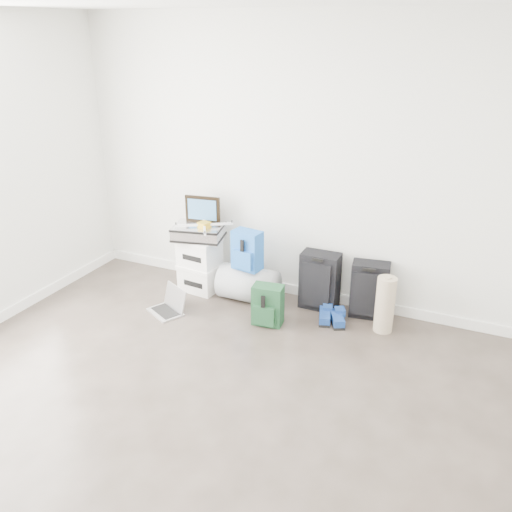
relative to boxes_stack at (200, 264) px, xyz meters
The scene contains 14 objects.
ground 2.38m from the boxes_stack, 68.04° to the right, with size 5.00×5.00×0.00m, color #342D26.
room_envelope 2.75m from the boxes_stack, 67.88° to the right, with size 4.52×5.02×2.71m.
boxes_stack is the anchor object (origin of this frame).
briefcase 0.35m from the boxes_stack, 90.00° to the left, with size 0.48×0.35×0.14m, color #B2B2B7.
painting 0.57m from the boxes_stack, 90.00° to the left, with size 0.37×0.08×0.27m.
drone 0.46m from the boxes_stack, 14.04° to the right, with size 0.50×0.50×0.05m.
duffel_bag 0.57m from the boxes_stack, ahead, with size 0.36×0.36×0.58m, color gray.
blue_backpack 0.62m from the boxes_stack, ahead, with size 0.30×0.24×0.39m.
large_suitcase 1.25m from the boxes_stack, ahead, with size 0.37×0.24×0.57m.
green_backpack 1.00m from the boxes_stack, 21.92° to the right, with size 0.29×0.23×0.38m.
carry_on 1.73m from the boxes_stack, ahead, with size 0.37×0.27×0.54m.
shoes 1.47m from the boxes_stack, ahead, with size 0.32×0.29×0.09m.
rolled_rug 1.92m from the boxes_stack, ahead, with size 0.17×0.17×0.52m, color tan.
laptop 0.59m from the boxes_stack, 93.71° to the right, with size 0.41×0.37×0.24m.
Camera 1 is at (1.76, -2.21, 2.55)m, focal length 38.00 mm.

